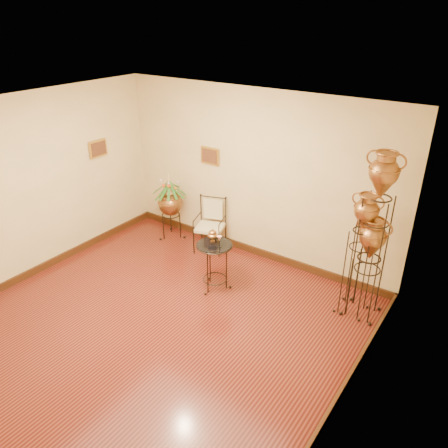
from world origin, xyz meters
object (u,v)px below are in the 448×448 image
Objects in this scene: planter_urn at (170,201)px; side_table at (215,265)px; armchair at (210,226)px; amphora_mid at (359,255)px; amphora_tall at (373,236)px.

planter_urn is 1.90m from side_table.
planter_urn is at bearing 151.30° from side_table.
side_table reaches higher than armchair.
planter_urn is (-3.55, 0.25, -0.19)m from amphora_mid.
amphora_tall is 0.32m from amphora_mid.
armchair is 1.18m from side_table.
amphora_mid reaches higher than planter_urn.
side_table is at bearing -68.67° from armchair.
amphora_tall reaches higher than amphora_mid.
amphora_mid is at bearing -166.23° from amphora_tall.
amphora_tall is 1.85× the size of planter_urn.
armchair is at bearing 130.01° from side_table.
amphora_mid reaches higher than side_table.
planter_urn is at bearing 175.92° from amphora_mid.
planter_urn is at bearing 161.32° from armchair.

